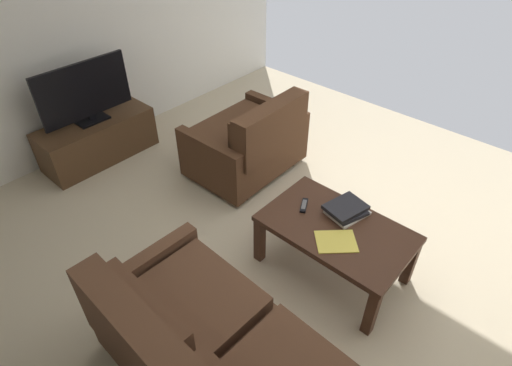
% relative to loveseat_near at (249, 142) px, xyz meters
% --- Properties ---
extents(ground_plane, '(5.88, 5.03, 0.01)m').
position_rel_loveseat_near_xyz_m(ground_plane, '(-1.18, 0.30, -0.37)').
color(ground_plane, beige).
extents(wall_right, '(0.12, 5.03, 2.86)m').
position_rel_loveseat_near_xyz_m(wall_right, '(1.75, 0.30, 1.06)').
color(wall_right, silver).
rests_on(wall_right, ground).
extents(loveseat_near, '(0.84, 1.11, 0.87)m').
position_rel_loveseat_near_xyz_m(loveseat_near, '(0.00, 0.00, 0.00)').
color(loveseat_near, black).
rests_on(loveseat_near, ground).
extents(coffee_table, '(1.09, 0.67, 0.47)m').
position_rel_loveseat_near_xyz_m(coffee_table, '(-1.38, 0.55, 0.04)').
color(coffee_table, '#3D2316').
rests_on(coffee_table, ground).
extents(tv_stand, '(0.48, 1.19, 0.46)m').
position_rel_loveseat_near_xyz_m(tv_stand, '(1.40, 0.89, -0.14)').
color(tv_stand, '#4C331E').
rests_on(tv_stand, ground).
extents(flat_tv, '(0.20, 0.96, 0.62)m').
position_rel_loveseat_near_xyz_m(flat_tv, '(1.40, 0.89, 0.41)').
color(flat_tv, black).
rests_on(flat_tv, tv_stand).
extents(book_stack, '(0.30, 0.35, 0.08)m').
position_rel_loveseat_near_xyz_m(book_stack, '(-1.35, 0.38, 0.15)').
color(book_stack, silver).
rests_on(book_stack, coffee_table).
extents(tv_remote, '(0.11, 0.16, 0.02)m').
position_rel_loveseat_near_xyz_m(tv_remote, '(-1.06, 0.53, 0.12)').
color(tv_remote, black).
rests_on(tv_remote, coffee_table).
extents(loose_magazine, '(0.35, 0.35, 0.01)m').
position_rel_loveseat_near_xyz_m(loose_magazine, '(-1.46, 0.68, 0.11)').
color(loose_magazine, '#E0CC4C').
rests_on(loose_magazine, coffee_table).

